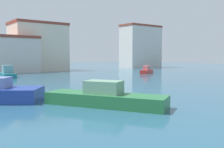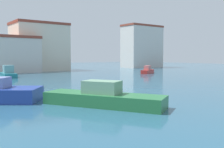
% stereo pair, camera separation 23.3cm
% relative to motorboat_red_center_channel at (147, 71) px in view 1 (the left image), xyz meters
% --- Properties ---
extents(water, '(160.00, 160.00, 0.00)m').
position_rel_motorboat_red_center_channel_xyz_m(water, '(-18.18, -7.24, -0.48)').
color(water, '#285670').
rests_on(water, ground).
extents(motorboat_red_center_channel, '(4.35, 3.10, 1.37)m').
position_rel_motorboat_red_center_channel_xyz_m(motorboat_red_center_channel, '(0.00, 0.00, 0.00)').
color(motorboat_red_center_channel, '#B22823').
rests_on(motorboat_red_center_channel, water).
extents(motorboat_green_inner_mooring, '(5.41, 7.48, 1.53)m').
position_rel_motorboat_red_center_channel_xyz_m(motorboat_green_inner_mooring, '(-22.61, -18.97, 0.02)').
color(motorboat_green_inner_mooring, '#28703D').
rests_on(motorboat_green_inner_mooring, water).
extents(motorboat_teal_behind_lamppost, '(2.02, 5.31, 1.73)m').
position_rel_motorboat_red_center_channel_xyz_m(motorboat_teal_behind_lamppost, '(-21.69, 6.20, 0.09)').
color(motorboat_teal_behind_lamppost, '#1E707A').
rests_on(motorboat_teal_behind_lamppost, water).
extents(yacht_club, '(10.40, 8.59, 6.67)m').
position_rel_motorboat_red_center_channel_xyz_m(yacht_club, '(-18.92, 17.58, 2.86)').
color(yacht_club, beige).
rests_on(yacht_club, ground).
extents(waterfront_apartments, '(10.61, 7.54, 9.75)m').
position_rel_motorboat_red_center_channel_xyz_m(waterfront_apartments, '(-12.12, 19.06, 4.40)').
color(waterfront_apartments, beige).
rests_on(waterfront_apartments, ground).
extents(harbor_office, '(10.84, 5.37, 11.11)m').
position_rel_motorboat_red_center_channel_xyz_m(harbor_office, '(15.16, 17.37, 5.08)').
color(harbor_office, beige).
rests_on(harbor_office, ground).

